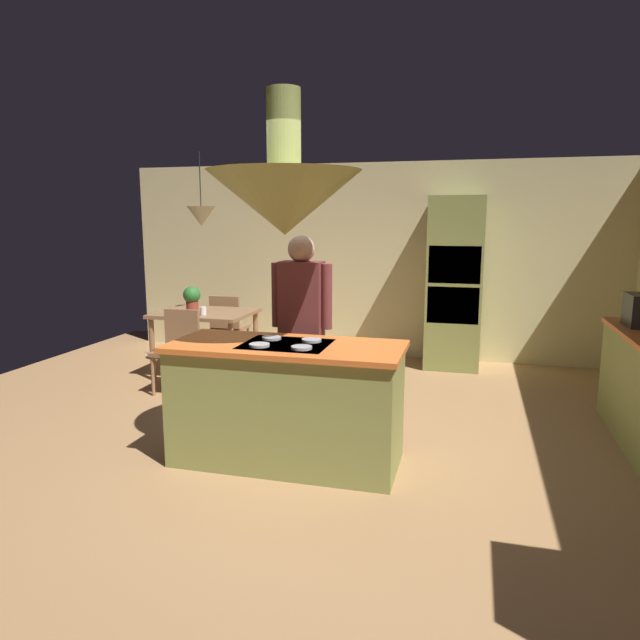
% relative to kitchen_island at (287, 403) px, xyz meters
% --- Properties ---
extents(ground, '(8.16, 8.16, 0.00)m').
position_rel_kitchen_island_xyz_m(ground, '(0.00, 0.20, -0.46)').
color(ground, '#AD7F51').
extents(wall_back, '(6.80, 0.10, 2.55)m').
position_rel_kitchen_island_xyz_m(wall_back, '(0.00, 3.65, 0.81)').
color(wall_back, beige).
rests_on(wall_back, ground).
extents(kitchen_island, '(1.75, 0.77, 0.94)m').
position_rel_kitchen_island_xyz_m(kitchen_island, '(0.00, 0.00, 0.00)').
color(kitchen_island, '#8C934C').
rests_on(kitchen_island, ground).
extents(oven_tower, '(0.66, 0.62, 2.10)m').
position_rel_kitchen_island_xyz_m(oven_tower, '(1.10, 3.24, 0.59)').
color(oven_tower, '#8C934C').
rests_on(oven_tower, ground).
extents(dining_table, '(1.09, 0.86, 0.76)m').
position_rel_kitchen_island_xyz_m(dining_table, '(-1.70, 2.10, 0.19)').
color(dining_table, '#926946').
rests_on(dining_table, ground).
extents(person_at_island, '(0.53, 0.23, 1.70)m').
position_rel_kitchen_island_xyz_m(person_at_island, '(-0.08, 0.65, 0.51)').
color(person_at_island, tan).
rests_on(person_at_island, ground).
extents(range_hood, '(1.10, 1.10, 1.00)m').
position_rel_kitchen_island_xyz_m(range_hood, '(0.00, 0.00, 1.51)').
color(range_hood, '#8C934C').
extents(pendant_light_over_table, '(0.32, 0.32, 0.82)m').
position_rel_kitchen_island_xyz_m(pendant_light_over_table, '(-1.70, 2.10, 1.40)').
color(pendant_light_over_table, beige).
extents(chair_facing_island, '(0.40, 0.40, 0.87)m').
position_rel_kitchen_island_xyz_m(chair_facing_island, '(-1.70, 1.45, 0.04)').
color(chair_facing_island, '#926946').
rests_on(chair_facing_island, ground).
extents(chair_by_back_wall, '(0.40, 0.40, 0.87)m').
position_rel_kitchen_island_xyz_m(chair_by_back_wall, '(-1.70, 2.75, 0.04)').
color(chair_by_back_wall, '#926946').
rests_on(chair_by_back_wall, ground).
extents(potted_plant_on_table, '(0.20, 0.20, 0.30)m').
position_rel_kitchen_island_xyz_m(potted_plant_on_table, '(-1.83, 2.05, 0.46)').
color(potted_plant_on_table, '#99382D').
rests_on(potted_plant_on_table, dining_table).
extents(cup_on_table, '(0.07, 0.07, 0.09)m').
position_rel_kitchen_island_xyz_m(cup_on_table, '(-1.61, 1.88, 0.34)').
color(cup_on_table, white).
rests_on(cup_on_table, dining_table).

